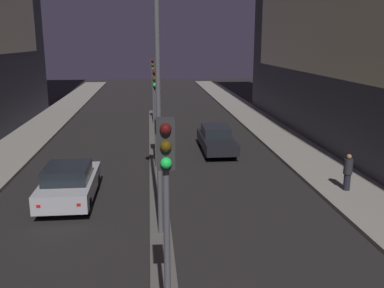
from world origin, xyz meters
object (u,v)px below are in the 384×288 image
traffic_light_near (166,190)px  car_left_lane (69,183)px  traffic_light_mid (155,96)px  traffic_light_far (153,76)px  street_lamp (156,0)px  car_right_lane (216,139)px  pedestrian_on_right_sidewalk (348,171)px

traffic_light_near → car_left_lane: size_ratio=1.11×
traffic_light_mid → traffic_light_far: 11.24m
traffic_light_far → street_lamp: 19.03m
traffic_light_near → car_left_lane: 10.05m
traffic_light_mid → street_lamp: 8.29m
traffic_light_mid → car_right_lane: size_ratio=1.02×
car_left_lane → car_right_lane: (6.92, 7.20, -0.06)m
traffic_light_far → car_left_lane: 15.99m
traffic_light_near → car_right_lane: (3.46, 16.20, -2.89)m
traffic_light_near → pedestrian_on_right_sidewalk: bearing=48.7°
traffic_light_far → car_left_lane: traffic_light_far is taller
street_lamp → car_right_lane: bearing=71.8°
traffic_light_mid → pedestrian_on_right_sidewalk: 9.26m
pedestrian_on_right_sidewalk → traffic_light_near: bearing=-131.3°
street_lamp → car_left_lane: bearing=136.2°
car_left_lane → pedestrian_on_right_sidewalk: bearing=-0.8°
pedestrian_on_right_sidewalk → car_left_lane: bearing=179.2°
car_left_lane → pedestrian_on_right_sidewalk: size_ratio=2.83×
traffic_light_near → traffic_light_far: 24.36m
traffic_light_near → street_lamp: bearing=90.0°
street_lamp → car_right_lane: street_lamp is taller
traffic_light_far → car_right_lane: traffic_light_far is taller
street_lamp → car_right_lane: (3.46, 10.51, -6.59)m
traffic_light_near → car_left_lane: bearing=111.0°
street_lamp → car_left_lane: (-3.46, 3.32, -6.53)m
pedestrian_on_right_sidewalk → car_right_lane: bearing=120.4°
traffic_light_mid → car_left_lane: (-3.46, -4.11, -2.83)m
traffic_light_far → pedestrian_on_right_sidewalk: size_ratio=3.13×
traffic_light_near → car_left_lane: traffic_light_near is taller
traffic_light_mid → street_lamp: bearing=-90.0°
car_left_lane → car_right_lane: car_left_lane is taller
traffic_light_far → car_left_lane: bearing=-102.7°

